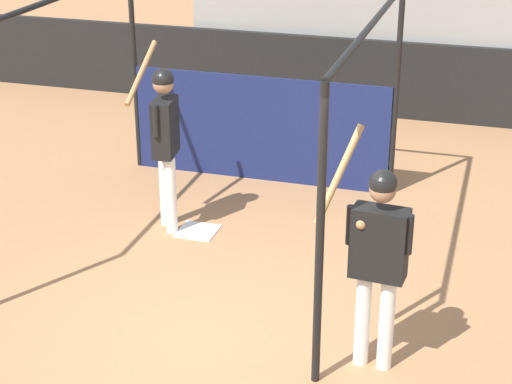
% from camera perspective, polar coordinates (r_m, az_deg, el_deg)
% --- Properties ---
extents(ground_plane, '(60.00, 60.00, 0.00)m').
position_cam_1_polar(ground_plane, '(8.00, -3.37, -9.59)').
color(ground_plane, '#A8754C').
extents(outfield_wall, '(24.00, 0.12, 1.22)m').
position_cam_1_polar(outfield_wall, '(13.89, 6.39, 7.66)').
color(outfield_wall, black).
rests_on(outfield_wall, ground).
extents(batting_cage, '(3.52, 4.22, 2.65)m').
position_cam_1_polar(batting_cage, '(10.29, -0.92, 5.60)').
color(batting_cage, black).
rests_on(batting_cage, ground).
extents(home_plate, '(0.44, 0.44, 0.02)m').
position_cam_1_polar(home_plate, '(9.92, -3.91, -2.61)').
color(home_plate, white).
rests_on(home_plate, ground).
extents(player_batter, '(0.54, 0.88, 2.07)m').
position_cam_1_polar(player_batter, '(9.60, -6.11, 3.97)').
color(player_batter, white).
rests_on(player_batter, ground).
extents(player_waiting, '(0.80, 0.51, 2.12)m').
position_cam_1_polar(player_waiting, '(7.11, 8.11, -3.87)').
color(player_waiting, white).
rests_on(player_waiting, ground).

